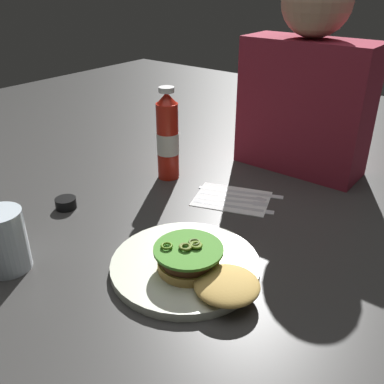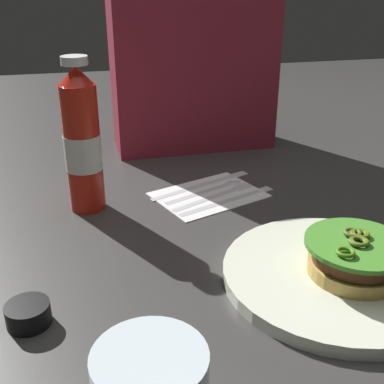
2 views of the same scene
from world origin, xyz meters
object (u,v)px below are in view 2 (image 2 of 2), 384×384
object	(u,v)px
burger_sandwich	(381,258)
butter_knife	(208,182)
dinner_plate	(334,275)
ketchup_bottle	(82,143)
fork_utensil	(221,193)
diner_person	(193,36)
napkin	(209,194)
condiment_cup	(28,314)
spoon_utensil	(216,186)
steak_knife	(234,197)

from	to	relation	value
burger_sandwich	butter_knife	xyz separation A→B (m)	(-0.13, 0.36, -0.03)
dinner_plate	ketchup_bottle	world-z (taller)	ketchup_bottle
fork_utensil	diner_person	distance (m)	0.38
dinner_plate	ketchup_bottle	xyz separation A→B (m)	(-0.30, 0.30, 0.11)
napkin	diner_person	world-z (taller)	diner_person
burger_sandwich	ketchup_bottle	world-z (taller)	ketchup_bottle
dinner_plate	condiment_cup	world-z (taller)	condiment_cup
dinner_plate	napkin	size ratio (longest dim) A/B	1.56
dinner_plate	napkin	bearing A→B (deg)	106.12
ketchup_bottle	spoon_utensil	distance (m)	0.26
dinner_plate	fork_utensil	size ratio (longest dim) A/B	1.69
ketchup_bottle	diner_person	world-z (taller)	diner_person
butter_knife	dinner_plate	bearing A→B (deg)	-77.93
condiment_cup	steak_knife	xyz separation A→B (m)	(0.33, 0.26, -0.01)
burger_sandwich	steak_knife	world-z (taller)	burger_sandwich
ketchup_bottle	steak_knife	bearing A→B (deg)	-6.96
steak_knife	napkin	bearing A→B (deg)	142.11
steak_knife	butter_knife	bearing A→B (deg)	108.27
steak_knife	fork_utensil	world-z (taller)	same
burger_sandwich	fork_utensil	size ratio (longest dim) A/B	1.26
napkin	spoon_utensil	distance (m)	0.03
spoon_utensil	butter_knife	xyz separation A→B (m)	(-0.01, 0.02, 0.00)
fork_utensil	ketchup_bottle	bearing A→B (deg)	178.46
ketchup_bottle	condiment_cup	size ratio (longest dim) A/B	4.98
condiment_cup	fork_utensil	size ratio (longest dim) A/B	0.30
napkin	steak_knife	xyz separation A→B (m)	(0.04, -0.03, 0.00)
ketchup_bottle	fork_utensil	xyz separation A→B (m)	(0.23, -0.01, -0.11)
napkin	butter_knife	size ratio (longest dim) A/B	0.88
dinner_plate	steak_knife	size ratio (longest dim) A/B	1.50
ketchup_bottle	burger_sandwich	bearing A→B (deg)	-41.79
ketchup_bottle	diner_person	size ratio (longest dim) A/B	0.47
napkin	steak_knife	size ratio (longest dim) A/B	0.96
spoon_utensil	burger_sandwich	bearing A→B (deg)	-70.87
dinner_plate	butter_knife	bearing A→B (deg)	102.07
dinner_plate	spoon_utensil	bearing A→B (deg)	101.37
butter_knife	diner_person	size ratio (longest dim) A/B	0.39
steak_knife	spoon_utensil	bearing A→B (deg)	107.11
fork_utensil	butter_knife	size ratio (longest dim) A/B	0.81
burger_sandwich	steak_knife	size ratio (longest dim) A/B	1.12
fork_utensil	diner_person	size ratio (longest dim) A/B	0.32
spoon_utensil	steak_knife	bearing A→B (deg)	-72.89
spoon_utensil	diner_person	bearing A→B (deg)	85.48
steak_knife	diner_person	xyz separation A→B (m)	(0.00, 0.31, 0.24)
napkin	diner_person	bearing A→B (deg)	81.63
burger_sandwich	ketchup_bottle	distance (m)	0.48
dinner_plate	steak_knife	world-z (taller)	dinner_plate
steak_knife	dinner_plate	bearing A→B (deg)	-79.80
napkin	condiment_cup	bearing A→B (deg)	-135.64
ketchup_bottle	steak_knife	xyz separation A→B (m)	(0.25, -0.03, -0.11)
napkin	butter_knife	distance (m)	0.05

